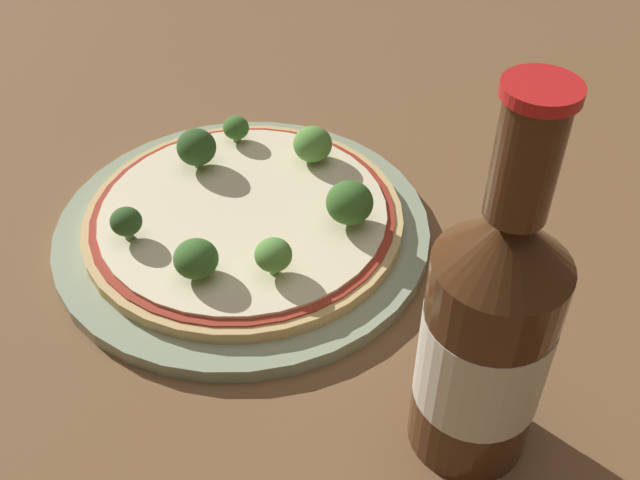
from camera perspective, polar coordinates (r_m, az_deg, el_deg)
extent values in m
plane|color=brown|center=(0.60, -6.49, 0.14)|extent=(3.00, 3.00, 0.00)
cylinder|color=#93A384|center=(0.60, -5.78, 0.67)|extent=(0.30, 0.30, 0.01)
cylinder|color=tan|center=(0.60, -5.80, 1.62)|extent=(0.25, 0.25, 0.01)
cylinder|color=maroon|center=(0.59, -5.84, 2.05)|extent=(0.24, 0.24, 0.00)
cylinder|color=beige|center=(0.59, -5.84, 2.14)|extent=(0.23, 0.23, 0.00)
cylinder|color=#6B8E51|center=(0.53, -3.05, -1.88)|extent=(0.01, 0.01, 0.01)
ellipsoid|color=#568E3D|center=(0.53, -3.09, -0.96)|extent=(0.03, 0.03, 0.02)
cylinder|color=#6B8E51|center=(0.64, -0.55, 6.42)|extent=(0.01, 0.01, 0.01)
ellipsoid|color=#568E3D|center=(0.63, -0.56, 7.32)|extent=(0.03, 0.03, 0.03)
cylinder|color=#6B8E51|center=(0.54, -9.30, -2.31)|extent=(0.01, 0.01, 0.01)
ellipsoid|color=#386628|center=(0.53, -9.43, -1.42)|extent=(0.03, 0.03, 0.03)
cylinder|color=#6B8E51|center=(0.64, -8.89, 6.08)|extent=(0.01, 0.01, 0.01)
ellipsoid|color=#2D5123|center=(0.63, -9.02, 7.10)|extent=(0.03, 0.03, 0.03)
cylinder|color=#6B8E51|center=(0.58, -14.37, 0.55)|extent=(0.01, 0.01, 0.01)
ellipsoid|color=#2D5123|center=(0.57, -14.56, 1.38)|extent=(0.02, 0.02, 0.02)
cylinder|color=#6B8E51|center=(0.67, -6.35, 7.81)|extent=(0.01, 0.01, 0.01)
ellipsoid|color=#386628|center=(0.66, -6.41, 8.49)|extent=(0.02, 0.02, 0.02)
cylinder|color=#6B8E51|center=(0.57, 2.23, 1.73)|extent=(0.01, 0.01, 0.01)
ellipsoid|color=#386628|center=(0.56, 2.27, 2.87)|extent=(0.04, 0.04, 0.03)
cylinder|color=#472814|center=(0.43, 12.21, -8.76)|extent=(0.07, 0.07, 0.15)
cylinder|color=beige|center=(0.43, 12.26, -8.52)|extent=(0.07, 0.07, 0.07)
cone|color=#472814|center=(0.37, 14.16, 0.04)|extent=(0.07, 0.07, 0.03)
cylinder|color=#472814|center=(0.34, 15.46, 5.98)|extent=(0.03, 0.03, 0.06)
cylinder|color=red|center=(0.32, 16.56, 10.87)|extent=(0.03, 0.03, 0.01)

